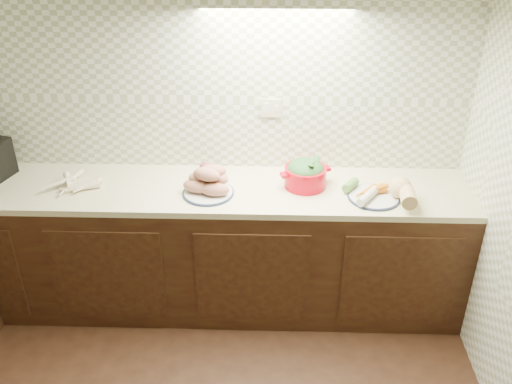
{
  "coord_description": "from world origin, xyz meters",
  "views": [
    {
      "loc": [
        0.56,
        -1.57,
        2.66
      ],
      "look_at": [
        0.47,
        1.25,
        1.02
      ],
      "focal_mm": 40.0,
      "sensor_mm": 36.0,
      "label": 1
    }
  ],
  "objects_px": {
    "sweet_potato_plate": "(209,182)",
    "veg_plate": "(386,191)",
    "parsnip_pile": "(77,179)",
    "onion_bowl": "(208,173)",
    "dutch_oven": "(305,174)"
  },
  "relations": [
    {
      "from": "sweet_potato_plate",
      "to": "veg_plate",
      "type": "height_order",
      "value": "sweet_potato_plate"
    },
    {
      "from": "parsnip_pile",
      "to": "veg_plate",
      "type": "xyz_separation_m",
      "value": [
        1.91,
        -0.13,
        0.02
      ]
    },
    {
      "from": "sweet_potato_plate",
      "to": "onion_bowl",
      "type": "bearing_deg",
      "value": 97.76
    },
    {
      "from": "parsnip_pile",
      "to": "onion_bowl",
      "type": "bearing_deg",
      "value": 5.86
    },
    {
      "from": "parsnip_pile",
      "to": "veg_plate",
      "type": "distance_m",
      "value": 1.92
    },
    {
      "from": "sweet_potato_plate",
      "to": "onion_bowl",
      "type": "height_order",
      "value": "sweet_potato_plate"
    },
    {
      "from": "onion_bowl",
      "to": "veg_plate",
      "type": "relative_size",
      "value": 0.35
    },
    {
      "from": "parsnip_pile",
      "to": "veg_plate",
      "type": "relative_size",
      "value": 0.94
    },
    {
      "from": "parsnip_pile",
      "to": "dutch_oven",
      "type": "xyz_separation_m",
      "value": [
        1.43,
        0.01,
        0.06
      ]
    },
    {
      "from": "parsnip_pile",
      "to": "dutch_oven",
      "type": "relative_size",
      "value": 1.23
    },
    {
      "from": "onion_bowl",
      "to": "veg_plate",
      "type": "xyz_separation_m",
      "value": [
        1.1,
        -0.21,
        0.01
      ]
    },
    {
      "from": "dutch_oven",
      "to": "parsnip_pile",
      "type": "bearing_deg",
      "value": 159.98
    },
    {
      "from": "sweet_potato_plate",
      "to": "dutch_oven",
      "type": "bearing_deg",
      "value": 10.25
    },
    {
      "from": "parsnip_pile",
      "to": "sweet_potato_plate",
      "type": "relative_size",
      "value": 1.28
    },
    {
      "from": "parsnip_pile",
      "to": "sweet_potato_plate",
      "type": "distance_m",
      "value": 0.85
    }
  ]
}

